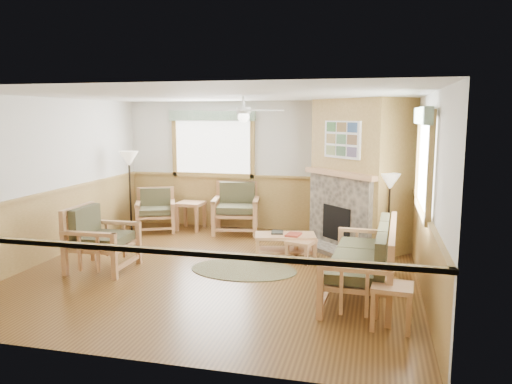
% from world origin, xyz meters
% --- Properties ---
extents(floor, '(6.00, 6.00, 0.01)m').
position_xyz_m(floor, '(0.00, 0.00, -0.01)').
color(floor, brown).
rests_on(floor, ground).
extents(ceiling, '(6.00, 6.00, 0.01)m').
position_xyz_m(ceiling, '(0.00, 0.00, 2.70)').
color(ceiling, white).
rests_on(ceiling, floor).
extents(wall_back, '(6.00, 0.02, 2.70)m').
position_xyz_m(wall_back, '(0.00, 3.00, 1.35)').
color(wall_back, white).
rests_on(wall_back, floor).
extents(wall_front, '(6.00, 0.02, 2.70)m').
position_xyz_m(wall_front, '(0.00, -3.00, 1.35)').
color(wall_front, white).
rests_on(wall_front, floor).
extents(wall_left, '(0.02, 6.00, 2.70)m').
position_xyz_m(wall_left, '(-3.00, 0.00, 1.35)').
color(wall_left, white).
rests_on(wall_left, floor).
extents(wall_right, '(0.02, 6.00, 2.70)m').
position_xyz_m(wall_right, '(3.00, 0.00, 1.35)').
color(wall_right, white).
rests_on(wall_right, floor).
extents(wainscot, '(6.00, 6.00, 1.10)m').
position_xyz_m(wainscot, '(0.00, 0.00, 0.55)').
color(wainscot, '#A68344').
rests_on(wainscot, floor).
extents(fireplace, '(3.11, 3.11, 2.70)m').
position_xyz_m(fireplace, '(2.05, 2.05, 1.35)').
color(fireplace, '#A68344').
rests_on(fireplace, floor).
extents(window_back, '(1.90, 0.16, 1.50)m').
position_xyz_m(window_back, '(-1.10, 2.96, 2.53)').
color(window_back, white).
rests_on(window_back, wall_back).
extents(window_right, '(0.16, 1.90, 1.50)m').
position_xyz_m(window_right, '(2.96, -0.20, 2.53)').
color(window_right, white).
rests_on(window_right, wall_right).
extents(ceiling_fan, '(1.59, 1.59, 0.36)m').
position_xyz_m(ceiling_fan, '(0.30, 0.30, 2.66)').
color(ceiling_fan, white).
rests_on(ceiling_fan, ceiling).
extents(sofa, '(2.14, 0.96, 0.97)m').
position_xyz_m(sofa, '(2.17, -0.57, 0.48)').
color(sofa, tan).
rests_on(sofa, floor).
extents(armchair_back_left, '(1.03, 1.03, 0.88)m').
position_xyz_m(armchair_back_left, '(-2.15, 2.26, 0.44)').
color(armchair_back_left, tan).
rests_on(armchair_back_left, floor).
extents(armchair_back_right, '(1.06, 1.06, 1.03)m').
position_xyz_m(armchair_back_right, '(-0.47, 2.53, 0.51)').
color(armchair_back_right, tan).
rests_on(armchair_back_right, floor).
extents(armchair_left, '(0.92, 0.92, 1.00)m').
position_xyz_m(armchair_left, '(-1.80, -0.42, 0.50)').
color(armchair_left, tan).
rests_on(armchair_left, floor).
extents(coffee_table, '(1.10, 0.72, 0.41)m').
position_xyz_m(coffee_table, '(0.86, 0.92, 0.20)').
color(coffee_table, tan).
rests_on(coffee_table, floor).
extents(end_table_chairs, '(0.55, 0.53, 0.59)m').
position_xyz_m(end_table_chairs, '(-1.47, 2.54, 0.30)').
color(end_table_chairs, tan).
rests_on(end_table_chairs, floor).
extents(end_table_sofa, '(0.49, 0.48, 0.51)m').
position_xyz_m(end_table_sofa, '(2.55, -1.59, 0.25)').
color(end_table_sofa, tan).
rests_on(end_table_sofa, floor).
extents(footstool, '(0.52, 0.52, 0.37)m').
position_xyz_m(footstool, '(1.16, 0.75, 0.18)').
color(footstool, tan).
rests_on(footstool, floor).
extents(braided_rug, '(2.14, 2.14, 0.01)m').
position_xyz_m(braided_rug, '(0.35, 0.08, 0.01)').
color(braided_rug, brown).
rests_on(braided_rug, floor).
extents(floor_lamp_left, '(0.51, 0.51, 1.70)m').
position_xyz_m(floor_lamp_left, '(-2.55, 1.95, 0.85)').
color(floor_lamp_left, black).
rests_on(floor_lamp_left, floor).
extents(floor_lamp_right, '(0.44, 0.44, 1.47)m').
position_xyz_m(floor_lamp_right, '(2.55, 1.18, 0.73)').
color(floor_lamp_right, black).
rests_on(floor_lamp_right, floor).
extents(book_red, '(0.26, 0.33, 0.03)m').
position_xyz_m(book_red, '(1.01, 0.87, 0.44)').
color(book_red, maroon).
rests_on(book_red, coffee_table).
extents(book_dark, '(0.24, 0.30, 0.03)m').
position_xyz_m(book_dark, '(0.71, 0.99, 0.43)').
color(book_dark, black).
rests_on(book_dark, coffee_table).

